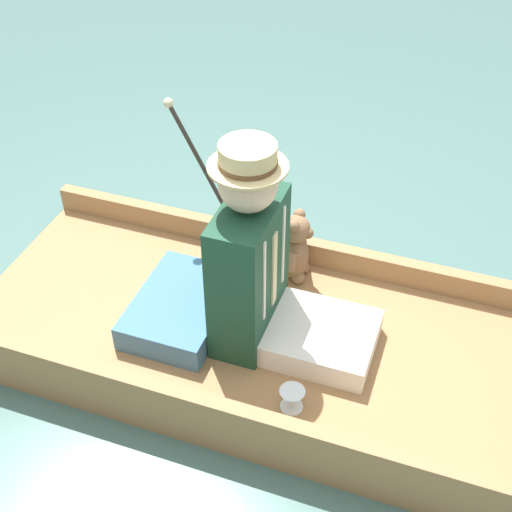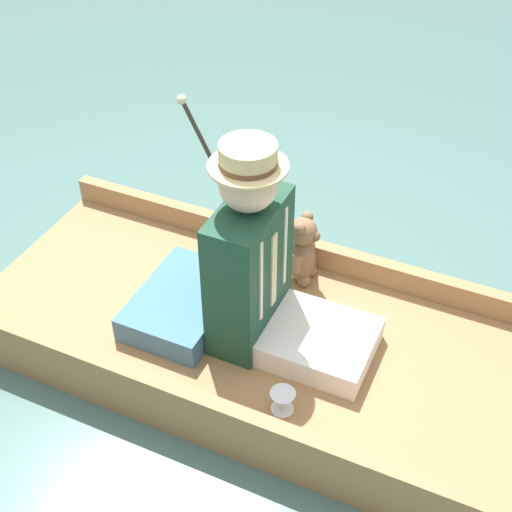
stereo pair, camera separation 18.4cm
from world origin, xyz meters
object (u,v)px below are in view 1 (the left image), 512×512
Objects in this scene: teddy_bear at (296,248)px; wine_glass at (292,396)px; seated_person at (264,271)px; walking_cane at (204,169)px.

teddy_bear is 0.76m from wine_glass.
teddy_bear is 3.53× the size of wine_glass.
wine_glass is at bearing 46.16° from seated_person.
teddy_bear is 0.54m from walking_cane.
teddy_bear is at bearing -170.65° from seated_person.
seated_person reaches higher than wine_glass.
seated_person is 1.16× the size of walking_cane.
teddy_bear is at bearing -163.68° from wine_glass.
walking_cane is at bearing -139.53° from wine_glass.
seated_person reaches higher than teddy_bear.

